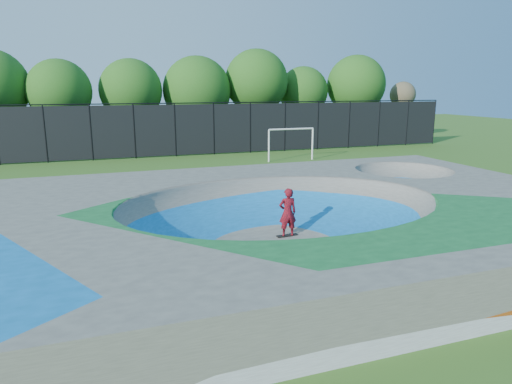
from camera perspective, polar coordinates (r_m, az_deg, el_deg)
ground at (r=15.70m, az=3.23°, el=-6.28°), size 120.00×120.00×0.00m
skate_deck at (r=15.47m, az=3.26°, el=-3.66°), size 22.00×14.00×1.50m
skater at (r=16.05m, az=3.97°, el=-2.59°), size 0.67×0.47×1.75m
skateboard at (r=16.29m, az=3.93°, el=-5.47°), size 0.79×0.25×0.05m
soccer_goal at (r=32.82m, az=4.42°, el=6.73°), size 3.52×0.12×2.33m
fence at (r=35.27m, az=-10.07°, el=7.78°), size 48.09×0.09×4.04m
treeline at (r=40.01m, az=-11.37°, el=12.61°), size 51.15×6.82×8.50m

